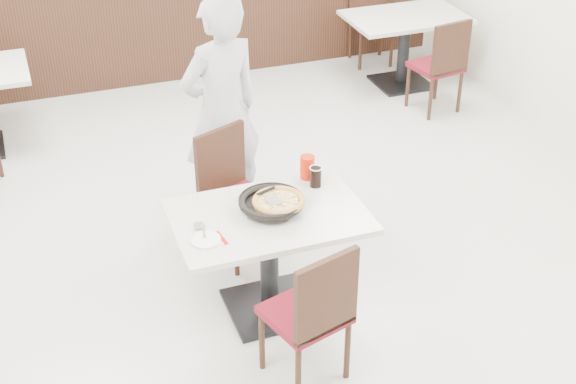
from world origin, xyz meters
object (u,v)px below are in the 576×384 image
object	(u,v)px
side_plate	(206,240)
bg_table_right	(404,50)
main_table	(269,263)
chair_far	(239,198)
pizza	(279,203)
bg_chair_right_far	(372,21)
bg_chair_right_near	(436,64)
cola_glass	(316,177)
red_cup	(307,167)
chair_near	(305,311)
pizza_pan	(271,205)
diner_person	(221,112)

from	to	relation	value
side_plate	bg_table_right	distance (m)	4.37
main_table	chair_far	bearing A→B (deg)	89.99
main_table	side_plate	size ratio (longest dim) A/B	6.81
pizza	bg_chair_right_far	world-z (taller)	bg_chair_right_far
bg_table_right	bg_chair_right_near	bearing A→B (deg)	-89.59
cola_glass	red_cup	bearing A→B (deg)	95.96
main_table	bg_chair_right_near	world-z (taller)	bg_chair_right_near
pizza	cola_glass	distance (m)	0.39
chair_near	pizza_pan	size ratio (longest dim) A/B	2.67
red_cup	main_table	bearing A→B (deg)	-138.99
main_table	pizza	distance (m)	0.44
cola_glass	bg_table_right	world-z (taller)	cola_glass
main_table	diner_person	size ratio (longest dim) A/B	0.67
chair_near	bg_table_right	bearing A→B (deg)	39.32
pizza_pan	pizza	world-z (taller)	pizza
pizza_pan	cola_glass	bearing A→B (deg)	26.87
chair_far	cola_glass	size ratio (longest dim) A/B	7.31
pizza	pizza_pan	bearing A→B (deg)	150.76
pizza_pan	diner_person	bearing A→B (deg)	89.03
side_plate	bg_chair_right_near	bearing A→B (deg)	40.59
red_cup	bg_table_right	xyz separation A→B (m)	(2.13, 2.71, -0.45)
main_table	cola_glass	distance (m)	0.63
side_plate	red_cup	distance (m)	0.96
red_cup	bg_table_right	size ratio (longest dim) A/B	0.13
cola_glass	red_cup	distance (m)	0.12
pizza	bg_chair_right_far	distance (m)	4.42
side_plate	bg_chair_right_near	world-z (taller)	bg_chair_right_near
red_cup	bg_chair_right_far	distance (m)	3.97
red_cup	pizza_pan	bearing A→B (deg)	-139.48
cola_glass	bg_table_right	xyz separation A→B (m)	(2.11, 2.83, -0.44)
pizza_pan	pizza	xyz separation A→B (m)	(0.04, -0.02, 0.02)
pizza	bg_chair_right_near	world-z (taller)	bg_chair_right_near
bg_chair_right_near	diner_person	bearing A→B (deg)	-164.43
red_cup	diner_person	bearing A→B (deg)	111.09
pizza	diner_person	world-z (taller)	diner_person
chair_near	bg_chair_right_far	world-z (taller)	same
chair_far	diner_person	xyz separation A→B (m)	(0.05, 0.54, 0.42)
diner_person	bg_table_right	world-z (taller)	diner_person
chair_near	pizza_pan	world-z (taller)	chair_near
bg_chair_right_far	chair_near	bearing A→B (deg)	66.53
chair_near	chair_far	world-z (taller)	same
main_table	pizza_pan	bearing A→B (deg)	46.70
cola_glass	bg_chair_right_far	xyz separation A→B (m)	(2.06, 3.49, -0.34)
bg_chair_right_near	bg_table_right	bearing A→B (deg)	80.66
bg_chair_right_far	pizza	bearing A→B (deg)	63.21
cola_glass	red_cup	xyz separation A→B (m)	(-0.01, 0.12, 0.02)
side_plate	cola_glass	world-z (taller)	cola_glass
chair_far	main_table	bearing A→B (deg)	67.09
red_cup	bg_chair_right_near	size ratio (longest dim) A/B	0.17
main_table	side_plate	xyz separation A→B (m)	(-0.44, -0.15, 0.38)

